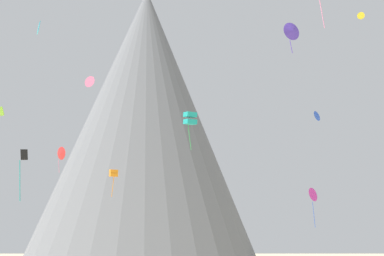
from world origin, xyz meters
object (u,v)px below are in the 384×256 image
(rock_massif, at_px, (142,126))
(kite_red_mid, at_px, (61,153))
(kite_teal_mid, at_px, (190,118))
(kite_yellow_high, at_px, (361,16))
(kite_black_low, at_px, (23,164))
(kite_blue_mid, at_px, (316,116))
(kite_magenta_low, at_px, (312,195))
(kite_cyan_high, at_px, (39,28))
(kite_lime_mid, at_px, (1,111))
(kite_rainbow_high, at_px, (90,82))
(kite_indigo_high, at_px, (292,31))
(kite_orange_low, at_px, (114,173))

(rock_massif, xyz_separation_m, kite_red_mid, (-11.31, -32.24, -12.42))
(kite_teal_mid, distance_m, kite_yellow_high, 39.98)
(kite_black_low, bearing_deg, kite_red_mid, 108.16)
(kite_black_low, distance_m, kite_blue_mid, 40.92)
(kite_black_low, relative_size, kite_magenta_low, 0.86)
(kite_teal_mid, relative_size, kite_black_low, 0.90)
(kite_teal_mid, distance_m, kite_cyan_high, 22.25)
(kite_lime_mid, bearing_deg, kite_yellow_high, 99.15)
(kite_teal_mid, xyz_separation_m, kite_lime_mid, (-23.62, -2.07, 0.38))
(kite_rainbow_high, xyz_separation_m, kite_yellow_high, (47.14, -9.17, 8.90))
(kite_rainbow_high, xyz_separation_m, kite_black_low, (0.22, -36.00, -20.49))
(kite_red_mid, height_order, kite_lime_mid, kite_red_mid)
(kite_indigo_high, bearing_deg, kite_magenta_low, 49.77)
(kite_teal_mid, bearing_deg, kite_indigo_high, 126.72)
(kite_teal_mid, relative_size, kite_red_mid, 1.08)
(kite_yellow_high, bearing_deg, rock_massif, -17.86)
(kite_black_low, xyz_separation_m, kite_cyan_high, (1.89, -3.83, 13.88))
(kite_rainbow_high, relative_size, kite_red_mid, 0.46)
(rock_massif, distance_m, kite_cyan_high, 72.90)
(kite_red_mid, distance_m, kite_cyan_high, 41.37)
(kite_cyan_high, bearing_deg, kite_rainbow_high, -155.69)
(kite_lime_mid, xyz_separation_m, kite_cyan_high, (7.60, -11.97, 6.05))
(kite_teal_mid, height_order, kite_black_low, kite_teal_mid)
(kite_red_mid, relative_size, kite_lime_mid, 4.17)
(kite_blue_mid, bearing_deg, kite_lime_mid, -32.99)
(kite_blue_mid, distance_m, kite_red_mid, 45.27)
(kite_teal_mid, bearing_deg, kite_lime_mid, -20.78)
(kite_teal_mid, bearing_deg, kite_rainbow_high, -80.67)
(kite_red_mid, xyz_separation_m, kite_magenta_low, (43.09, -5.23, -7.82))
(kite_orange_low, distance_m, kite_teal_mid, 13.23)
(kite_teal_mid, distance_m, kite_black_low, 21.92)
(kite_teal_mid, xyz_separation_m, kite_red_mid, (-22.84, 26.24, -0.09))
(kite_lime_mid, height_order, kite_magenta_low, kite_lime_mid)
(kite_indigo_high, distance_m, kite_yellow_high, 31.09)
(kite_blue_mid, bearing_deg, kite_yellow_high, 176.44)
(kite_indigo_high, height_order, kite_magenta_low, kite_indigo_high)
(kite_cyan_high, bearing_deg, rock_massif, -162.28)
(rock_massif, distance_m, kite_lime_mid, 62.89)
(kite_blue_mid, distance_m, kite_cyan_high, 40.22)
(kite_yellow_high, relative_size, kite_blue_mid, 0.89)
(rock_massif, distance_m, kite_indigo_high, 69.20)
(rock_massif, relative_size, kite_magenta_low, 11.56)
(kite_teal_mid, distance_m, kite_blue_mid, 19.41)
(kite_blue_mid, bearing_deg, kite_rainbow_high, -72.72)
(rock_massif, relative_size, kite_lime_mid, 67.35)
(kite_indigo_high, xyz_separation_m, kite_blue_mid, (5.71, 13.31, -7.36))
(kite_teal_mid, distance_m, kite_red_mid, 34.78)
(kite_black_low, relative_size, kite_lime_mid, 5.01)
(kite_black_low, bearing_deg, kite_orange_low, 74.21)
(kite_red_mid, height_order, kite_magenta_low, kite_red_mid)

